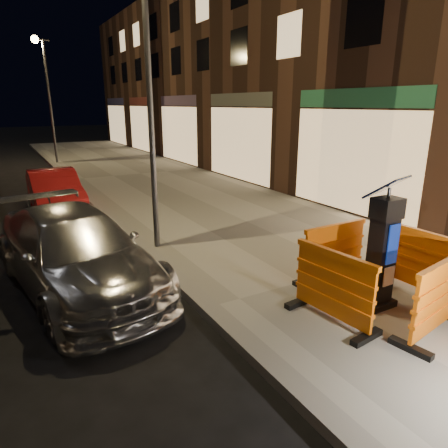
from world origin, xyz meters
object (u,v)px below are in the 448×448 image
barrier_back (334,254)px  car_silver (80,288)px  parking_kiosk (382,247)px  barrier_front (438,299)px  car_red (57,211)px  barrier_bldgside (419,262)px  barrier_kerbside (333,287)px

barrier_back → car_silver: barrier_back is taller
parking_kiosk → car_silver: bearing=135.6°
parking_kiosk → barrier_back: bearing=85.6°
barrier_front → car_red: barrier_front is taller
barrier_bldgside → car_red: 10.15m
barrier_kerbside → car_red: barrier_kerbside is taller
barrier_front → barrier_back: 1.90m
barrier_front → car_red: size_ratio=0.36×
barrier_bldgside → barrier_front: bearing=132.6°
parking_kiosk → barrier_back: parking_kiosk is taller
barrier_back → barrier_bldgside: size_ratio=1.00×
parking_kiosk → car_red: size_ratio=0.51×
barrier_kerbside → car_red: (-2.46, 9.15, -0.68)m
barrier_back → barrier_bldgside: 1.34m
car_silver → car_red: (0.43, 5.92, 0.00)m
barrier_back → barrier_kerbside: size_ratio=1.00×
barrier_back → barrier_kerbside: bearing=-136.4°
barrier_kerbside → car_red: bearing=8.7°
car_silver → car_red: 5.93m
parking_kiosk → barrier_kerbside: bearing=175.6°
barrier_back → parking_kiosk: bearing=-91.4°
parking_kiosk → barrier_kerbside: parking_kiosk is taller
barrier_bldgside → car_silver: bearing=53.6°
barrier_bldgside → car_silver: (-4.79, 3.23, -0.68)m
parking_kiosk → barrier_bldgside: size_ratio=1.40×
car_silver → car_red: car_silver is taller
barrier_front → car_red: 10.68m
barrier_kerbside → barrier_bldgside: size_ratio=1.00×
barrier_kerbside → car_red: size_ratio=0.36×
barrier_bldgside → car_silver: barrier_bldgside is taller
barrier_kerbside → car_silver: barrier_kerbside is taller
barrier_front → car_silver: size_ratio=0.29×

